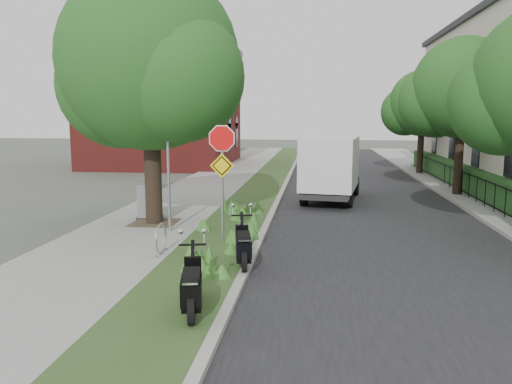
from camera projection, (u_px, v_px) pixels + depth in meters
The scene contains 20 objects.
ground at pixel (274, 255), 12.42m from camera, with size 120.00×120.00×0.00m, color #4C5147.
sidewalk_near at pixel (200, 190), 22.73m from camera, with size 3.50×60.00×0.12m, color gray.
verge at pixel (260, 192), 22.40m from camera, with size 2.00×60.00×0.12m, color #32491F.
kerb_near at pixel (282, 192), 22.28m from camera, with size 0.20×60.00×0.13m, color #9E9991.
road at pixel (362, 195), 21.87m from camera, with size 7.00×60.00×0.01m, color black.
kerb_far at pixel (444, 195), 21.44m from camera, with size 0.20×60.00×0.13m, color #9E9991.
footpath_far at pixel (486, 196), 21.24m from camera, with size 3.20×60.00×0.12m, color gray.
street_tree_main at pixel (148, 70), 14.99m from camera, with size 6.21×5.54×7.66m.
bare_post at pixel (168, 162), 14.25m from camera, with size 0.08×0.08×4.00m.
bike_hoop at pixel (161, 239), 12.08m from camera, with size 0.06×0.78×0.77m.
sign_assembly at pixel (222, 160), 12.81m from camera, with size 0.94×0.08×3.22m.
fence_far at pixel (462, 181), 21.27m from camera, with size 0.04×24.00×1.00m.
hedge_far at pixel (479, 181), 21.18m from camera, with size 1.00×24.00×1.10m, color #18451F.
brick_building at pixel (165, 104), 34.51m from camera, with size 9.40×10.40×8.30m.
far_tree_b at pixel (461, 93), 20.78m from camera, with size 4.83×4.31×6.56m.
far_tree_c at pixel (421, 107), 28.69m from camera, with size 4.37×3.89×5.93m.
scooter_near at pixel (192, 293), 8.37m from camera, with size 0.58×1.66×0.80m.
scooter_far at pixel (243, 250), 11.05m from camera, with size 0.55×1.65×0.79m.
box_truck at pixel (332, 166), 20.14m from camera, with size 2.60×5.11×2.21m.
utility_cabinet at pixel (149, 202), 16.32m from camera, with size 0.95×0.74×1.12m.
Camera 1 is at (1.02, -12.00, 3.45)m, focal length 35.00 mm.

